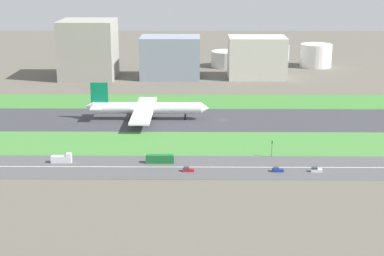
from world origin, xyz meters
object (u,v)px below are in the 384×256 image
object	(u,v)px
fuel_tank_east	(316,55)
car_4	(277,170)
fuel_tank_centre	(274,56)
car_1	(188,169)
airliner	(145,108)
fuel_tank_west	(227,59)
terminal_building	(88,49)
hangar_building	(170,57)
bus_0	(160,159)
car_2	(316,170)
traffic_light	(272,147)
truck_0	(62,159)
office_tower	(257,57)

from	to	relation	value
fuel_tank_east	car_4	bearing A→B (deg)	-104.41
fuel_tank_centre	car_1	bearing A→B (deg)	-105.06
airliner	fuel_tank_west	distance (m)	166.90
airliner	fuel_tank_centre	bearing A→B (deg)	61.13
terminal_building	hangar_building	bearing A→B (deg)	0.00
bus_0	car_2	distance (m)	63.06
traffic_light	fuel_tank_centre	size ratio (longest dim) A/B	0.32
airliner	car_4	xyz separation A→B (m)	(59.30, -78.00, -5.31)
car_2	fuel_tank_east	bearing A→B (deg)	-100.92
truck_0	hangar_building	xyz separation A→B (m)	(36.71, 182.00, 12.95)
hangar_building	fuel_tank_east	world-z (taller)	hangar_building
car_4	hangar_building	xyz separation A→B (m)	(-50.84, 192.00, 13.69)
car_2	fuel_tank_west	world-z (taller)	fuel_tank_west
terminal_building	fuel_tank_centre	world-z (taller)	terminal_building
car_1	traffic_light	world-z (taller)	traffic_light
car_4	car_1	bearing A→B (deg)	0.00
traffic_light	office_tower	size ratio (longest dim) A/B	0.18
truck_0	fuel_tank_east	world-z (taller)	fuel_tank_east
terminal_building	fuel_tank_west	world-z (taller)	terminal_building
car_1	office_tower	xyz separation A→B (m)	(45.62, 192.00, 13.63)
terminal_building	fuel_tank_centre	distance (m)	144.56
car_1	bus_0	size ratio (longest dim) A/B	0.38
airliner	bus_0	size ratio (longest dim) A/B	5.60
airliner	fuel_tank_west	size ratio (longest dim) A/B	2.64
hangar_building	fuel_tank_centre	xyz separation A→B (m)	(79.20, 45.00, -6.15)
truck_0	traffic_light	xyz separation A→B (m)	(87.46, 7.99, 2.62)
car_1	fuel_tank_east	xyz separation A→B (m)	(96.32, 237.00, 7.97)
truck_0	car_1	bearing A→B (deg)	-10.86
office_tower	car_4	bearing A→B (deg)	-93.04
office_tower	fuel_tank_east	world-z (taller)	office_tower
car_4	terminal_building	xyz separation A→B (m)	(-108.51, 192.00, 19.34)
airliner	car_2	distance (m)	107.99
airliner	fuel_tank_east	size ratio (longest dim) A/B	2.68
airliner	office_tower	bearing A→B (deg)	58.63
car_2	fuel_tank_west	bearing A→B (deg)	-84.28
hangar_building	car_4	bearing A→B (deg)	-75.17
car_1	fuel_tank_centre	distance (m)	245.55
terminal_building	office_tower	xyz separation A→B (m)	(118.71, 0.00, -5.72)
office_tower	hangar_building	bearing A→B (deg)	180.00
hangar_building	fuel_tank_east	size ratio (longest dim) A/B	1.72
traffic_light	terminal_building	size ratio (longest dim) A/B	0.18
terminal_building	fuel_tank_west	xyz separation A→B (m)	(99.95, 45.00, -14.19)
car_1	fuel_tank_centre	bearing A→B (deg)	-105.06
bus_0	fuel_tank_east	world-z (taller)	fuel_tank_east
car_1	fuel_tank_centre	world-z (taller)	fuel_tank_centre
car_4	fuel_tank_centre	xyz separation A→B (m)	(28.36, 237.00, 7.55)
fuel_tank_west	fuel_tank_east	world-z (taller)	fuel_tank_east
car_4	car_2	size ratio (longest dim) A/B	1.00
truck_0	fuel_tank_east	xyz separation A→B (m)	(148.44, 227.00, 7.22)
hangar_building	bus_0	bearing A→B (deg)	-88.81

